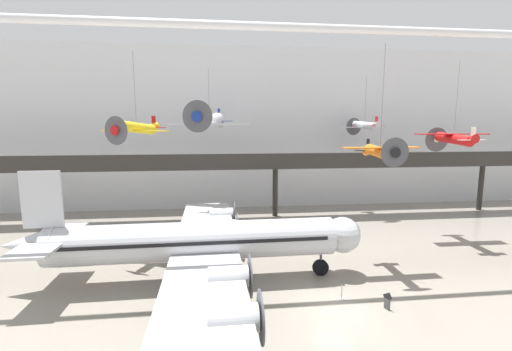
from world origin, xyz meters
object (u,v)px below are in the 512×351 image
at_px(airliner_silver_main, 194,242).
at_px(stanchion_barrier, 342,295).
at_px(suspended_plane_orange_highwing, 380,152).
at_px(suspended_plane_red_highwing, 454,138).
at_px(suspended_plane_white_twin, 209,121).
at_px(suspended_plane_yellow_lowwing, 136,128).
at_px(suspended_plane_silver_racer, 364,125).
at_px(info_sign_pedestal, 387,303).

bearing_deg(airliner_silver_main, stanchion_barrier, -21.06).
height_order(suspended_plane_orange_highwing, suspended_plane_red_highwing, suspended_plane_red_highwing).
distance_m(suspended_plane_red_highwing, stanchion_barrier, 22.28).
xyz_separation_m(suspended_plane_orange_highwing, suspended_plane_white_twin, (-14.26, 14.79, 2.67)).
relative_size(airliner_silver_main, suspended_plane_red_highwing, 3.27).
bearing_deg(suspended_plane_white_twin, suspended_plane_yellow_lowwing, -15.38).
relative_size(suspended_plane_yellow_lowwing, stanchion_barrier, 7.57).
xyz_separation_m(suspended_plane_orange_highwing, suspended_plane_red_highwing, (11.21, 6.47, 0.81)).
bearing_deg(suspended_plane_silver_racer, suspended_plane_yellow_lowwing, 103.19).
height_order(suspended_plane_red_highwing, suspended_plane_yellow_lowwing, suspended_plane_yellow_lowwing).
relative_size(suspended_plane_red_highwing, suspended_plane_yellow_lowwing, 1.15).
relative_size(suspended_plane_orange_highwing, suspended_plane_white_twin, 0.98).
distance_m(airliner_silver_main, suspended_plane_red_highwing, 28.55).
bearing_deg(info_sign_pedestal, suspended_plane_silver_racer, 50.33).
relative_size(suspended_plane_silver_racer, stanchion_barrier, 7.32).
bearing_deg(suspended_plane_white_twin, stanchion_barrier, 44.93).
distance_m(suspended_plane_orange_highwing, suspended_plane_white_twin, 20.72).
bearing_deg(suspended_plane_red_highwing, suspended_plane_silver_racer, 22.55).
distance_m(airliner_silver_main, stanchion_barrier, 11.57).
height_order(suspended_plane_yellow_lowwing, stanchion_barrier, suspended_plane_yellow_lowwing).
height_order(suspended_plane_white_twin, suspended_plane_silver_racer, suspended_plane_white_twin).
bearing_deg(airliner_silver_main, suspended_plane_yellow_lowwing, 128.21).
height_order(suspended_plane_red_highwing, info_sign_pedestal, suspended_plane_red_highwing).
relative_size(suspended_plane_orange_highwing, info_sign_pedestal, 7.70).
distance_m(airliner_silver_main, suspended_plane_orange_highwing, 16.73).
distance_m(suspended_plane_yellow_lowwing, suspended_plane_silver_racer, 30.00).
xyz_separation_m(suspended_plane_white_twin, suspended_plane_yellow_lowwing, (-6.39, -9.26, -0.76)).
bearing_deg(suspended_plane_white_twin, suspended_plane_silver_racer, 118.31).
bearing_deg(stanchion_barrier, suspended_plane_silver_racer, 63.83).
distance_m(airliner_silver_main, suspended_plane_white_twin, 18.51).
relative_size(airliner_silver_main, suspended_plane_yellow_lowwing, 3.76).
bearing_deg(suspended_plane_red_highwing, suspended_plane_yellow_lowwing, 92.56).
bearing_deg(stanchion_barrier, suspended_plane_red_highwing, 35.55).
relative_size(airliner_silver_main, suspended_plane_white_twin, 3.15).
bearing_deg(suspended_plane_orange_highwing, suspended_plane_yellow_lowwing, -105.36).
bearing_deg(suspended_plane_red_highwing, airliner_silver_main, 106.83).
xyz_separation_m(suspended_plane_yellow_lowwing, suspended_plane_silver_racer, (27.23, 12.59, 0.24)).
distance_m(suspended_plane_silver_racer, info_sign_pedestal, 28.73).
distance_m(suspended_plane_white_twin, suspended_plane_silver_racer, 21.11).
bearing_deg(suspended_plane_white_twin, suspended_plane_red_highwing, 91.13).
distance_m(suspended_plane_white_twin, info_sign_pedestal, 27.44).
height_order(airliner_silver_main, suspended_plane_silver_racer, suspended_plane_silver_racer).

